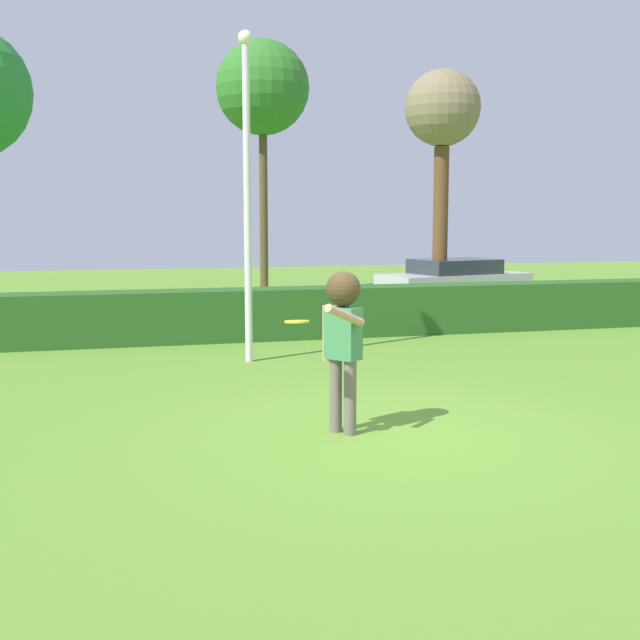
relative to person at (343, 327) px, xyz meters
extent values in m
plane|color=#60922F|center=(0.48, -0.25, -1.20)|extent=(60.00, 60.00, 0.00)
cylinder|color=#6E615A|center=(0.07, -0.08, -0.78)|extent=(0.14, 0.14, 0.84)
cylinder|color=#6E615A|center=(-0.05, 0.09, -0.78)|extent=(0.14, 0.14, 0.84)
cube|color=#418652|center=(0.01, 0.01, -0.07)|extent=(0.40, 0.44, 0.58)
cylinder|color=tan|center=(-0.08, -0.35, 0.17)|extent=(0.55, 0.44, 0.30)
cylinder|color=tan|center=(-0.13, 0.19, -0.09)|extent=(0.09, 0.09, 0.62)
sphere|color=tan|center=(0.01, 0.01, 0.39)|extent=(0.22, 0.22, 0.22)
sphere|color=#46361E|center=(0.01, 0.01, 0.42)|extent=(0.38, 0.38, 0.38)
cylinder|color=yellow|center=(-0.61, -0.39, 0.13)|extent=(0.26, 0.26, 0.04)
cylinder|color=silver|center=(-0.25, 4.68, 1.37)|extent=(0.12, 0.12, 5.13)
sphere|color=#F2EFCC|center=(-0.25, 4.68, 4.04)|extent=(0.24, 0.24, 0.24)
cube|color=#29591F|center=(0.48, 7.10, -0.70)|extent=(23.51, 0.90, 1.00)
cube|color=#B7B7BC|center=(6.77, 12.02, -0.62)|extent=(4.47, 2.60, 0.55)
cube|color=#2D333D|center=(6.77, 12.02, -0.15)|extent=(2.50, 2.02, 0.40)
cylinder|color=black|center=(8.01, 13.18, -0.90)|extent=(0.61, 0.23, 0.60)
cylinder|color=black|center=(8.39, 11.52, -0.90)|extent=(0.61, 0.23, 0.60)
cylinder|color=black|center=(5.14, 12.52, -0.90)|extent=(0.61, 0.23, 0.60)
cylinder|color=black|center=(5.53, 10.86, -0.90)|extent=(0.61, 0.23, 0.60)
cylinder|color=brown|center=(6.17, 11.68, 0.93)|extent=(0.40, 0.40, 4.26)
sphere|color=#827152|center=(6.17, 11.68, 4.07)|extent=(2.01, 2.01, 2.01)
cylinder|color=brown|center=(2.07, 15.49, 1.49)|extent=(0.25, 0.25, 5.37)
sphere|color=#327828|center=(2.07, 15.49, 5.01)|extent=(2.77, 2.77, 2.77)
camera|label=1|loc=(-2.44, -8.28, 1.20)|focal=44.58mm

